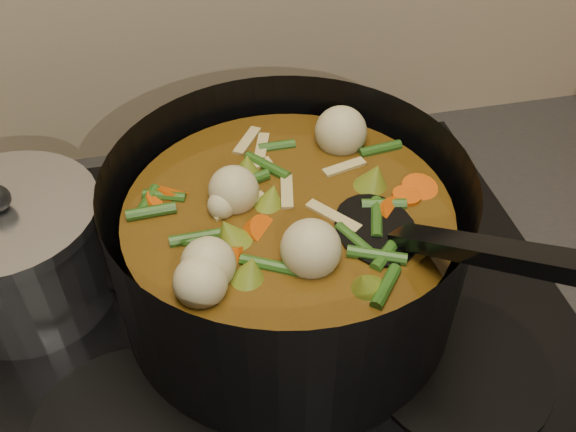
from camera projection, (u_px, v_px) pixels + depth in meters
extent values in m
cube|color=black|center=(274.00, 321.00, 0.73)|extent=(2.64, 0.64, 0.05)
cube|color=black|center=(273.00, 302.00, 0.71)|extent=(0.62, 0.54, 0.02)
cylinder|color=black|center=(128.00, 432.00, 0.58)|extent=(0.18, 0.18, 0.01)
cylinder|color=black|center=(459.00, 367.00, 0.63)|extent=(0.18, 0.18, 0.01)
cylinder|color=black|center=(120.00, 234.00, 0.76)|extent=(0.18, 0.18, 0.01)
cylinder|color=black|center=(376.00, 196.00, 0.81)|extent=(0.18, 0.18, 0.01)
cylinder|color=black|center=(288.00, 242.00, 0.64)|extent=(0.42, 0.42, 0.17)
cylinder|color=black|center=(288.00, 294.00, 0.69)|extent=(0.34, 0.34, 0.01)
cylinder|color=#5E3A10|center=(288.00, 252.00, 0.65)|extent=(0.31, 0.31, 0.12)
cylinder|color=#E8490A|center=(335.00, 205.00, 0.62)|extent=(0.03, 0.04, 0.03)
cylinder|color=#E8490A|center=(316.00, 161.00, 0.67)|extent=(0.05, 0.05, 0.03)
cylinder|color=#E8490A|center=(221.00, 151.00, 0.68)|extent=(0.05, 0.05, 0.03)
cylinder|color=#E8490A|center=(220.00, 215.00, 0.61)|extent=(0.04, 0.04, 0.03)
cylinder|color=#E8490A|center=(231.00, 282.00, 0.55)|extent=(0.05, 0.04, 0.03)
cylinder|color=#E8490A|center=(312.00, 242.00, 0.58)|extent=(0.05, 0.05, 0.03)
cylinder|color=#E8490A|center=(375.00, 216.00, 0.60)|extent=(0.04, 0.05, 0.03)
cylinder|color=#E8490A|center=(356.00, 151.00, 0.68)|extent=(0.04, 0.04, 0.03)
cylinder|color=#E8490A|center=(266.00, 172.00, 0.65)|extent=(0.05, 0.05, 0.03)
cylinder|color=#E8490A|center=(188.00, 196.00, 0.63)|extent=(0.05, 0.05, 0.03)
sphere|color=beige|center=(362.00, 189.00, 0.61)|extent=(0.05, 0.05, 0.05)
sphere|color=beige|center=(269.00, 154.00, 0.65)|extent=(0.05, 0.05, 0.05)
sphere|color=beige|center=(212.00, 217.00, 0.58)|extent=(0.05, 0.05, 0.05)
sphere|color=beige|center=(320.00, 252.00, 0.55)|extent=(0.05, 0.05, 0.05)
sphere|color=beige|center=(356.00, 179.00, 0.62)|extent=(0.05, 0.05, 0.05)
cone|color=olive|center=(259.00, 282.00, 0.53)|extent=(0.05, 0.05, 0.04)
cone|color=olive|center=(390.00, 233.00, 0.58)|extent=(0.05, 0.05, 0.04)
cone|color=olive|center=(338.00, 150.00, 0.66)|extent=(0.05, 0.05, 0.04)
cone|color=olive|center=(214.00, 162.00, 0.65)|extent=(0.05, 0.05, 0.04)
cone|color=olive|center=(202.00, 255.00, 0.56)|extent=(0.05, 0.05, 0.04)
cone|color=olive|center=(350.00, 271.00, 0.54)|extent=(0.05, 0.05, 0.04)
cylinder|color=#2B5719|center=(318.00, 177.00, 0.64)|extent=(0.01, 0.05, 0.01)
cylinder|color=#2B5719|center=(269.00, 133.00, 0.69)|extent=(0.04, 0.04, 0.01)
cylinder|color=#2B5719|center=(211.00, 168.00, 0.65)|extent=(0.05, 0.02, 0.01)
cylinder|color=#2B5719|center=(209.00, 213.00, 0.60)|extent=(0.03, 0.05, 0.01)
cylinder|color=#2B5719|center=(251.00, 237.00, 0.57)|extent=(0.03, 0.05, 0.01)
cylinder|color=#2B5719|center=(300.00, 305.00, 0.52)|extent=(0.05, 0.02, 0.01)
cylinder|color=#2B5719|center=(371.00, 256.00, 0.56)|extent=(0.04, 0.04, 0.01)
cylinder|color=#2B5719|center=(367.00, 205.00, 0.61)|extent=(0.01, 0.05, 0.01)
cylinder|color=#2B5719|center=(325.00, 181.00, 0.63)|extent=(0.04, 0.04, 0.01)
cylinder|color=#2B5719|center=(289.00, 132.00, 0.69)|extent=(0.05, 0.02, 0.01)
cylinder|color=#2B5719|center=(224.00, 160.00, 0.66)|extent=(0.03, 0.05, 0.01)
cylinder|color=#2B5719|center=(209.00, 204.00, 0.61)|extent=(0.03, 0.05, 0.01)
cylinder|color=#2B5719|center=(244.00, 232.00, 0.58)|extent=(0.05, 0.02, 0.01)
cylinder|color=#2B5719|center=(273.00, 305.00, 0.52)|extent=(0.04, 0.04, 0.01)
cylinder|color=#2B5719|center=(357.00, 267.00, 0.55)|extent=(0.01, 0.05, 0.01)
cylinder|color=#2B5719|center=(367.00, 214.00, 0.60)|extent=(0.04, 0.04, 0.01)
cube|color=tan|center=(207.00, 185.00, 0.63)|extent=(0.05, 0.01, 0.00)
cube|color=tan|center=(225.00, 258.00, 0.56)|extent=(0.02, 0.05, 0.00)
cube|color=tan|center=(342.00, 263.00, 0.55)|extent=(0.05, 0.04, 0.00)
cube|color=tan|center=(373.00, 191.00, 0.62)|extent=(0.04, 0.04, 0.00)
cube|color=tan|center=(291.00, 151.00, 0.67)|extent=(0.03, 0.05, 0.00)
cube|color=tan|center=(205.00, 187.00, 0.63)|extent=(0.05, 0.02, 0.00)
cube|color=tan|center=(229.00, 261.00, 0.56)|extent=(0.01, 0.05, 0.00)
ellipsoid|color=black|center=(376.00, 231.00, 0.59)|extent=(0.08, 0.10, 0.01)
cube|color=black|center=(504.00, 254.00, 0.48)|extent=(0.11, 0.20, 0.13)
cylinder|color=silver|center=(21.00, 258.00, 0.66)|extent=(0.18, 0.18, 0.11)
cylinder|color=silver|center=(3.00, 214.00, 0.62)|extent=(0.18, 0.18, 0.01)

